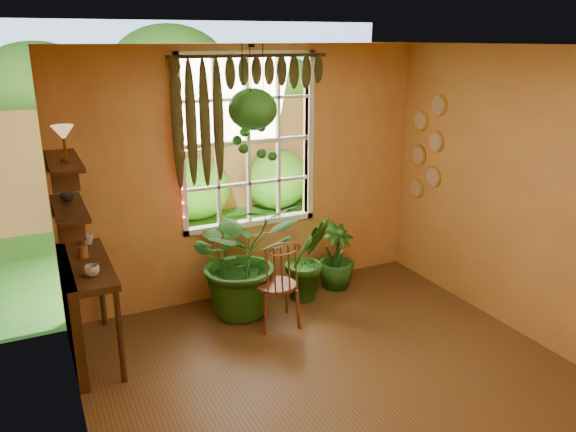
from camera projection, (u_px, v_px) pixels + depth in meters
name	position (u px, v px, depth m)	size (l,w,h in m)	color
floor	(358.00, 399.00, 4.48)	(4.50, 4.50, 0.00)	brown
ceiling	(374.00, 46.00, 3.66)	(4.50, 4.50, 0.00)	white
wall_back	(250.00, 175.00, 6.00)	(4.00, 4.00, 0.00)	gold
wall_left	(74.00, 291.00, 3.25)	(4.50, 4.50, 0.00)	gold
wall_right	(559.00, 206.00, 4.89)	(4.50, 4.50, 0.00)	gold
window	(248.00, 142.00, 5.92)	(1.52, 0.10, 1.86)	white
valance_vine	(243.00, 87.00, 5.61)	(1.70, 0.12, 1.10)	#3E2411
string_lights	(179.00, 144.00, 5.52)	(0.03, 0.03, 1.54)	#FF2633
wall_plates	(427.00, 149.00, 6.36)	(0.04, 0.32, 1.10)	beige
counter_ledge	(76.00, 301.00, 4.90)	(0.40, 1.20, 0.90)	#3E2411
shelf_lower	(69.00, 208.00, 4.66)	(0.25, 0.90, 0.04)	#3E2411
shelf_upper	(63.00, 161.00, 4.54)	(0.25, 0.90, 0.04)	#3E2411
backyard	(167.00, 123.00, 10.10)	(14.00, 10.00, 12.00)	#205919
windsor_chair	(278.00, 297.00, 5.55)	(0.44, 0.46, 1.07)	brown
potted_plant_left	(243.00, 257.00, 5.72)	(1.11, 0.96, 1.23)	#204D14
potted_plant_mid	(308.00, 258.00, 6.08)	(0.52, 0.42, 0.94)	#204D14
potted_plant_right	(336.00, 256.00, 6.38)	(0.42, 0.42, 0.76)	#204D14
hanging_basket	(253.00, 115.00, 5.57)	(0.49, 0.49, 1.17)	black
cup_a	(92.00, 271.00, 4.56)	(0.12, 0.12, 0.09)	silver
cup_b	(88.00, 239.00, 5.26)	(0.11, 0.11, 0.10)	beige
brush_jar	(82.00, 244.00, 4.92)	(0.09, 0.09, 0.32)	brown
shelf_vase	(67.00, 193.00, 4.80)	(0.12, 0.12, 0.12)	#B2AD99
tiffany_lamp	(63.00, 135.00, 4.36)	(0.17, 0.17, 0.29)	#583919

